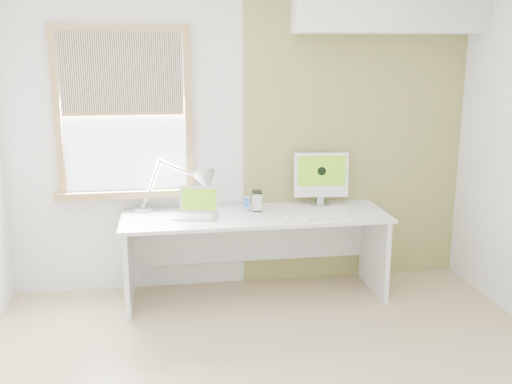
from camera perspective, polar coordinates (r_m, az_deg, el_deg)
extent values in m
cube|color=silver|center=(5.03, -1.26, 5.18)|extent=(4.00, 0.02, 2.60)
cube|color=silver|center=(1.72, 15.00, -11.80)|extent=(4.00, 0.02, 2.60)
cube|color=olive|center=(5.24, 9.72, 5.32)|extent=(2.00, 0.02, 2.60)
cube|color=white|center=(5.11, 13.09, 17.35)|extent=(1.60, 0.40, 0.42)
cube|color=#A27644|center=(4.99, -19.04, 7.29)|extent=(0.06, 0.06, 1.42)
cube|color=#A27644|center=(4.92, -6.69, 7.84)|extent=(0.06, 0.06, 1.42)
cube|color=#A27644|center=(4.91, -13.34, 15.52)|extent=(1.00, 0.06, 0.06)
cube|color=#A27644|center=(5.02, -12.53, -0.15)|extent=(1.20, 0.14, 0.06)
cube|color=#D1E2F9|center=(4.95, -12.90, 7.63)|extent=(1.00, 0.01, 1.30)
cube|color=beige|center=(4.88, -13.13, 11.37)|extent=(0.98, 0.02, 0.65)
cube|color=#A27644|center=(4.90, -12.93, 7.58)|extent=(0.98, 0.03, 0.03)
cube|color=white|center=(4.79, -0.05, -2.39)|extent=(2.20, 0.70, 0.03)
cube|color=white|center=(4.86, -12.46, -7.00)|extent=(0.04, 0.64, 0.70)
cube|color=white|center=(5.16, 11.61, -5.75)|extent=(0.04, 0.64, 0.70)
cube|color=white|center=(5.17, -0.60, -4.26)|extent=(2.08, 0.02, 0.48)
cylinder|color=silver|center=(5.01, -11.05, -1.62)|extent=(0.22, 0.22, 0.03)
sphere|color=silver|center=(5.00, -11.06, -1.40)|extent=(0.06, 0.06, 0.05)
cylinder|color=silver|center=(4.94, -10.28, 0.77)|extent=(0.19, 0.06, 0.40)
sphere|color=silver|center=(4.89, -9.47, 2.98)|extent=(0.06, 0.06, 0.05)
cylinder|color=silver|center=(4.85, -7.44, 2.20)|extent=(0.35, 0.14, 0.15)
sphere|color=silver|center=(4.82, -5.38, 1.41)|extent=(0.05, 0.05, 0.04)
cone|color=silver|center=(4.82, -4.98, 1.03)|extent=(0.26, 0.30, 0.24)
cube|color=silver|center=(4.72, -5.94, -2.41)|extent=(0.38, 0.32, 0.02)
cube|color=#B2B5B7|center=(4.72, -5.94, -2.29)|extent=(0.31, 0.22, 0.00)
cube|color=silver|center=(4.80, -5.63, -0.72)|extent=(0.34, 0.16, 0.22)
cube|color=#53890D|center=(4.79, -5.65, -0.74)|extent=(0.29, 0.14, 0.17)
cylinder|color=silver|center=(4.90, -0.96, -1.74)|extent=(0.08, 0.08, 0.02)
cube|color=silver|center=(4.88, -0.96, -1.00)|extent=(0.06, 0.01, 0.11)
cube|color=#194C99|center=(4.88, -0.96, -1.02)|extent=(0.04, 0.01, 0.08)
cube|color=silver|center=(4.89, 0.09, -0.88)|extent=(0.09, 0.13, 0.16)
cube|color=black|center=(4.87, 0.09, 0.00)|extent=(0.09, 0.13, 0.01)
cube|color=black|center=(4.91, 0.09, -1.75)|extent=(0.09, 0.13, 0.01)
cube|color=silver|center=(5.10, 6.40, -1.25)|extent=(0.19, 0.17, 0.01)
cube|color=silver|center=(5.11, 6.37, -0.29)|extent=(0.06, 0.02, 0.15)
cube|color=white|center=(5.06, 6.44, 1.70)|extent=(0.48, 0.13, 0.39)
cube|color=#53890D|center=(5.03, 6.51, 2.07)|extent=(0.41, 0.07, 0.26)
cylinder|color=black|center=(5.02, 6.51, 2.06)|extent=(0.08, 0.02, 0.08)
cube|color=white|center=(4.73, 7.00, -2.42)|extent=(0.43, 0.17, 0.02)
cube|color=white|center=(4.73, 7.01, -2.32)|extent=(0.39, 0.14, 0.00)
ellipsoid|color=white|center=(4.65, 3.14, -2.55)|extent=(0.07, 0.10, 0.03)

